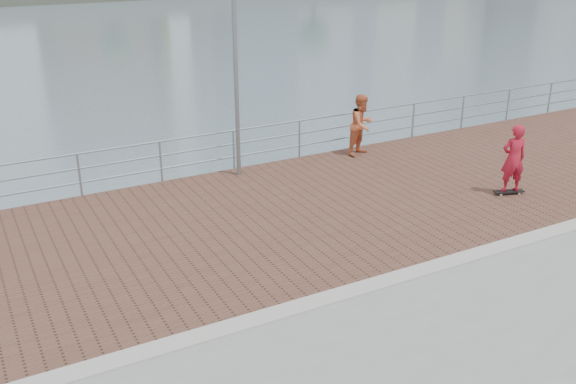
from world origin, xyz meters
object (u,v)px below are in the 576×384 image
guardrail (198,151)px  skateboarder (513,158)px  bystander (362,125)px  street_lamp (241,23)px

guardrail → skateboarder: 7.99m
skateboarder → bystander: (-1.46, 4.33, -0.05)m
street_lamp → skateboarder: street_lamp is taller
bystander → street_lamp: bearing=164.9°
guardrail → bystander: 4.84m
street_lamp → bystander: 4.97m
skateboarder → bystander: skateboarder is taller
skateboarder → bystander: 4.57m
guardrail → skateboarder: size_ratio=22.95×
street_lamp → bystander: size_ratio=3.20×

